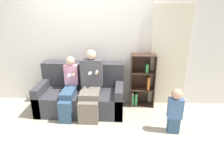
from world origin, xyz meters
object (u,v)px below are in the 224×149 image
couch (81,95)px  bookshelf (142,82)px  child_seated (69,87)px  toddler_standing (175,110)px  adult_seated (91,83)px

couch → bookshelf: 1.29m
child_seated → bookshelf: bearing=17.3°
toddler_standing → bookshelf: (-0.48, 0.97, 0.09)m
child_seated → adult_seated: bearing=4.8°
toddler_standing → couch: bearing=158.2°
adult_seated → toddler_standing: (1.49, -0.56, -0.22)m
couch → bookshelf: bearing=12.9°
couch → bookshelf: bookshelf is taller
toddler_standing → bookshelf: 1.09m
child_seated → bookshelf: 1.51m
couch → child_seated: bearing=-140.8°
couch → child_seated: 0.35m
adult_seated → child_seated: 0.43m
couch → adult_seated: adult_seated is taller
child_seated → toddler_standing: (1.91, -0.52, -0.14)m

